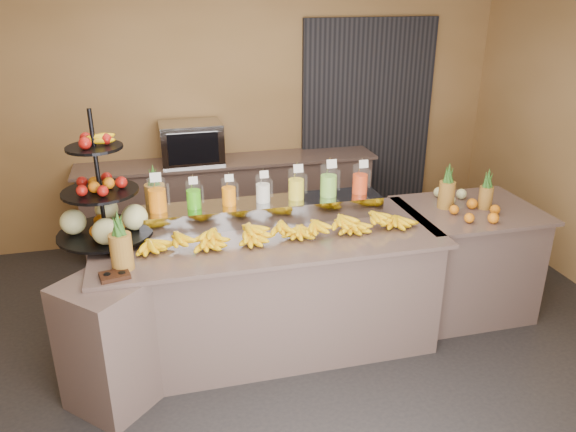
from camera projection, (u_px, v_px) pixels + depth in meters
name	position (u px, v px, depth m)	size (l,w,h in m)	color
ground	(279.00, 365.00, 4.16)	(6.00, 6.00, 0.00)	black
room_envelope	(278.00, 91.00, 4.19)	(6.04, 5.02, 2.82)	olive
buffet_counter	(256.00, 295.00, 4.19)	(2.75, 1.25, 0.93)	gray
right_counter	(464.00, 259.00, 4.72)	(1.08, 0.88, 0.93)	gray
back_ledge	(230.00, 201.00, 6.00)	(3.10, 0.55, 0.93)	gray
pitcher_tray	(263.00, 211.00, 4.30)	(1.85, 0.30, 0.15)	gray
juice_pitcher_orange_a	(157.00, 197.00, 4.05)	(0.13, 0.14, 0.32)	silver
juice_pitcher_green	(194.00, 196.00, 4.12)	(0.11, 0.11, 0.27)	silver
juice_pitcher_orange_b	(229.00, 194.00, 4.18)	(0.11, 0.11, 0.26)	silver
juice_pitcher_milk	(263.00, 190.00, 4.23)	(0.11, 0.12, 0.27)	silver
juice_pitcher_lemon	(296.00, 186.00, 4.29)	(0.13, 0.13, 0.30)	silver
juice_pitcher_lime	(329.00, 183.00, 4.35)	(0.13, 0.14, 0.32)	silver
juice_pitcher_orange_c	(360.00, 181.00, 4.41)	(0.12, 0.13, 0.30)	silver
banana_heap	(279.00, 227.00, 4.00)	(2.02, 0.18, 0.17)	#E9B80B
fruit_stand	(109.00, 208.00, 3.91)	(0.69, 0.69, 0.94)	black
condiment_caddy	(115.00, 275.00, 3.47)	(0.18, 0.13, 0.03)	black
pineapple_left_a	(121.00, 248.00, 3.53)	(0.14, 0.14, 0.40)	brown
pineapple_left_b	(155.00, 199.00, 4.27)	(0.15, 0.15, 0.44)	brown
right_fruit_pile	(470.00, 204.00, 4.45)	(0.42, 0.40, 0.22)	brown
oven_warmer	(191.00, 143.00, 5.66)	(0.62, 0.43, 0.41)	gray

